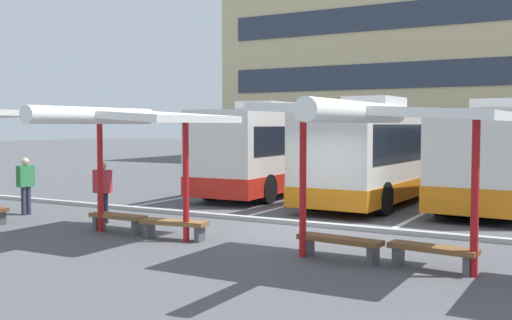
% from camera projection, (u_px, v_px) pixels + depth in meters
% --- Properties ---
extents(ground_plane, '(160.00, 160.00, 0.00)m').
position_uv_depth(ground_plane, '(293.00, 230.00, 15.46)').
color(ground_plane, '#515156').
extents(terminal_building, '(35.37, 15.68, 17.77)m').
position_uv_depth(terminal_building, '(493.00, 56.00, 42.97)').
color(terminal_building, '#D1BC8C').
rests_on(terminal_building, ground).
extents(coach_bus_0, '(2.96, 10.41, 3.52)m').
position_uv_depth(coach_bus_0, '(280.00, 151.00, 24.10)').
color(coach_bus_0, silver).
rests_on(coach_bus_0, ground).
extents(coach_bus_1, '(2.88, 10.61, 3.58)m').
position_uv_depth(coach_bus_1, '(387.00, 153.00, 21.45)').
color(coach_bus_1, silver).
rests_on(coach_bus_1, ground).
extents(coach_bus_2, '(3.24, 11.20, 3.46)m').
position_uv_depth(coach_bus_2, '(510.00, 157.00, 20.41)').
color(coach_bus_2, silver).
rests_on(coach_bus_2, ground).
extents(lane_stripe_0, '(0.16, 14.00, 0.01)m').
position_uv_depth(lane_stripe_0, '(241.00, 187.00, 25.85)').
color(lane_stripe_0, white).
rests_on(lane_stripe_0, ground).
extents(lane_stripe_1, '(0.16, 14.00, 0.01)m').
position_uv_depth(lane_stripe_1, '(336.00, 193.00, 23.73)').
color(lane_stripe_1, white).
rests_on(lane_stripe_1, ground).
extents(lane_stripe_2, '(0.16, 14.00, 0.01)m').
position_uv_depth(lane_stripe_2, '(450.00, 200.00, 21.60)').
color(lane_stripe_2, white).
rests_on(lane_stripe_2, ground).
extents(waiting_shelter_1, '(3.60, 4.94, 3.07)m').
position_uv_depth(waiting_shelter_1, '(133.00, 118.00, 14.09)').
color(waiting_shelter_1, red).
rests_on(waiting_shelter_1, ground).
extents(bench_2, '(1.58, 0.44, 0.45)m').
position_uv_depth(bench_2, '(118.00, 219.00, 15.06)').
color(bench_2, brown).
rests_on(bench_2, ground).
extents(bench_3, '(1.67, 0.63, 0.45)m').
position_uv_depth(bench_3, '(174.00, 225.00, 14.10)').
color(bench_3, brown).
rests_on(bench_3, ground).
extents(waiting_shelter_2, '(4.29, 4.95, 3.08)m').
position_uv_depth(waiting_shelter_2, '(379.00, 115.00, 11.06)').
color(waiting_shelter_2, red).
rests_on(waiting_shelter_2, ground).
extents(bench_4, '(1.78, 0.61, 0.45)m').
position_uv_depth(bench_4, '(339.00, 243.00, 11.98)').
color(bench_4, brown).
rests_on(bench_4, ground).
extents(bench_5, '(1.66, 0.62, 0.45)m').
position_uv_depth(bench_5, '(432.00, 252.00, 11.13)').
color(bench_5, brown).
rests_on(bench_5, ground).
extents(platform_kerb, '(44.00, 0.24, 0.12)m').
position_uv_depth(platform_kerb, '(305.00, 223.00, 16.06)').
color(platform_kerb, '#ADADA8').
rests_on(platform_kerb, ground).
extents(waiting_passenger_2, '(0.26, 0.51, 1.69)m').
position_uv_depth(waiting_passenger_2, '(26.00, 182.00, 17.96)').
color(waiting_passenger_2, '#33384C').
rests_on(waiting_passenger_2, ground).
extents(waiting_passenger_3, '(0.52, 0.31, 1.67)m').
position_uv_depth(waiting_passenger_3, '(103.00, 188.00, 16.43)').
color(waiting_passenger_3, black).
rests_on(waiting_passenger_3, ground).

